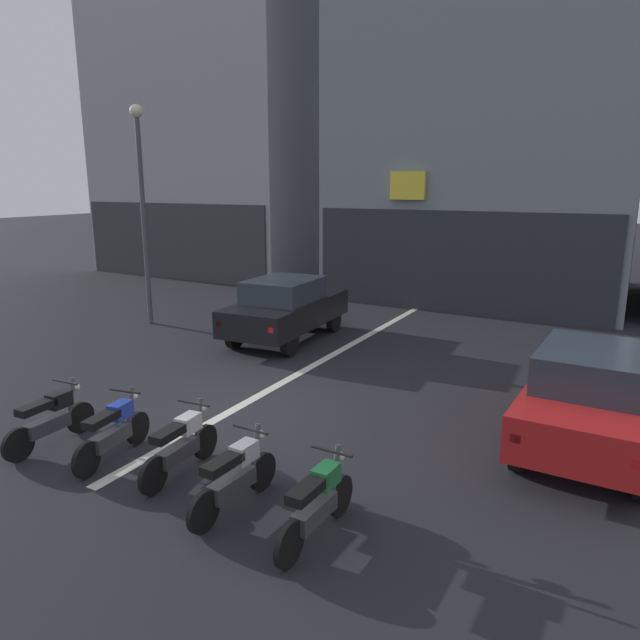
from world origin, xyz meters
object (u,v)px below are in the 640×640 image
Objects in this scene: car_black_crossing_near at (286,307)px; motorcycle_white_row_centre at (181,444)px; motorcycle_silver_row_right_mid at (235,476)px; motorcycle_black_row_leftmost at (51,418)px; motorcycle_blue_row_left_mid at (113,430)px; street_lamp at (142,192)px; motorcycle_green_row_rightmost at (317,502)px; car_red_parked_kerbside at (593,395)px.

car_black_crossing_near is 2.51× the size of motorcycle_white_row_centre.
motorcycle_silver_row_right_mid is at bearing -16.44° from motorcycle_white_row_centre.
motorcycle_silver_row_right_mid is (3.62, -0.09, 0.00)m from motorcycle_black_row_leftmost.
car_black_crossing_near is at bearing 100.61° from motorcycle_blue_row_left_mid.
street_lamp reaches higher than motorcycle_silver_row_right_mid.
motorcycle_black_row_leftmost is 3.62m from motorcycle_silver_row_right_mid.
motorcycle_white_row_centre is (2.51, -6.86, -0.43)m from car_black_crossing_near.
motorcycle_black_row_leftmost is 1.01× the size of motorcycle_blue_row_left_mid.
car_black_crossing_near reaches higher than motorcycle_blue_row_left_mid.
motorcycle_white_row_centre and motorcycle_silver_row_right_mid have the same top height.
motorcycle_white_row_centre is (7.00, -6.53, -3.31)m from street_lamp.
motorcycle_silver_row_right_mid is at bearing -62.71° from car_black_crossing_near.
motorcycle_white_row_centre is (1.21, 0.11, 0.00)m from motorcycle_blue_row_left_mid.
motorcycle_green_row_rightmost is at bearing -4.65° from motorcycle_blue_row_left_mid.
car_red_parked_kerbside is 0.68× the size of street_lamp.
motorcycle_black_row_leftmost is 1.21m from motorcycle_blue_row_left_mid.
motorcycle_blue_row_left_mid is at bearing -79.39° from car_black_crossing_near.
motorcycle_silver_row_right_mid is at bearing -133.45° from car_red_parked_kerbside.
car_black_crossing_near is 8.16m from car_red_parked_kerbside.
car_red_parked_kerbside is at bearing 31.17° from motorcycle_blue_row_left_mid.
motorcycle_silver_row_right_mid is (1.21, -0.36, 0.00)m from motorcycle_white_row_centre.
motorcycle_black_row_leftmost is at bearing -55.94° from street_lamp.
car_black_crossing_near is 1.01× the size of car_red_parked_kerbside.
motorcycle_white_row_centre is at bearing 6.27° from motorcycle_black_row_leftmost.
car_black_crossing_near is 8.13m from motorcycle_silver_row_right_mid.
car_red_parked_kerbside is at bearing -23.22° from car_black_crossing_near.
motorcycle_blue_row_left_mid is at bearing -174.64° from motorcycle_white_row_centre.
motorcycle_blue_row_left_mid is at bearing 7.19° from motorcycle_black_row_leftmost.
car_red_parked_kerbside reaches higher than motorcycle_silver_row_right_mid.
car_red_parked_kerbside is 12.67m from street_lamp.
motorcycle_white_row_centre is at bearing -69.87° from car_black_crossing_near.
motorcycle_blue_row_left_mid is at bearing -48.88° from street_lamp.
motorcycle_green_row_rightmost is (4.93, -7.26, -0.43)m from car_black_crossing_near.
street_lamp is 3.66× the size of motorcycle_white_row_centre.
motorcycle_black_row_leftmost is 1.00× the size of motorcycle_green_row_rightmost.
motorcycle_green_row_rightmost is at bearing -55.85° from car_black_crossing_near.
car_red_parked_kerbside is 4.81m from motorcycle_green_row_rightmost.
motorcycle_blue_row_left_mid is (1.31, -6.97, -0.43)m from car_black_crossing_near.
motorcycle_silver_row_right_mid is at bearing -1.44° from motorcycle_black_row_leftmost.
motorcycle_white_row_centre is 2.45m from motorcycle_green_row_rightmost.
motorcycle_blue_row_left_mid is 0.99× the size of motorcycle_silver_row_right_mid.
car_black_crossing_near is at bearing 156.78° from car_red_parked_kerbside.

